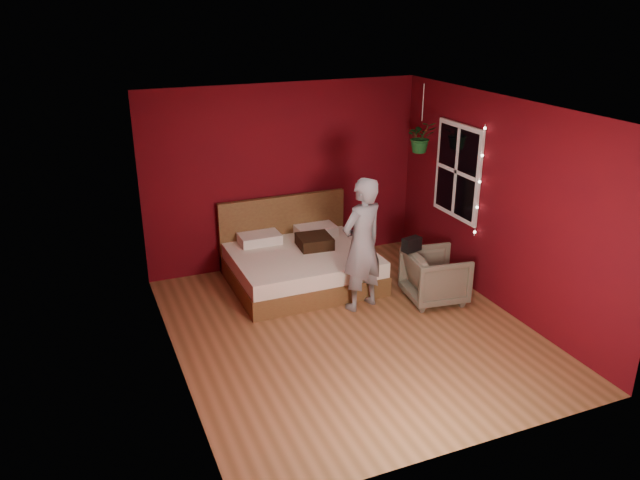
# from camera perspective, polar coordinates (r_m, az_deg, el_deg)

# --- Properties ---
(floor) EXTENTS (4.50, 4.50, 0.00)m
(floor) POSITION_cam_1_polar(r_m,az_deg,el_deg) (7.44, 2.79, -8.23)
(floor) COLOR #96613C
(floor) RESTS_ON ground
(room_walls) EXTENTS (4.04, 4.54, 2.62)m
(room_walls) POSITION_cam_1_polar(r_m,az_deg,el_deg) (6.76, 3.04, 4.22)
(room_walls) COLOR #58090F
(room_walls) RESTS_ON ground
(window) EXTENTS (0.05, 0.97, 1.27)m
(window) POSITION_cam_1_polar(r_m,az_deg,el_deg) (8.52, 12.45, 6.15)
(window) COLOR white
(window) RESTS_ON room_walls
(fairy_lights) EXTENTS (0.04, 0.04, 1.45)m
(fairy_lights) POSITION_cam_1_polar(r_m,az_deg,el_deg) (8.10, 14.39, 5.18)
(fairy_lights) COLOR silver
(fairy_lights) RESTS_ON room_walls
(bed) EXTENTS (1.88, 1.60, 1.03)m
(bed) POSITION_cam_1_polar(r_m,az_deg,el_deg) (8.52, -1.86, -2.15)
(bed) COLOR brown
(bed) RESTS_ON ground
(person) EXTENTS (0.71, 0.58, 1.69)m
(person) POSITION_cam_1_polar(r_m,az_deg,el_deg) (7.62, 3.85, -0.41)
(person) COLOR slate
(person) RESTS_ON ground
(armchair) EXTENTS (0.82, 0.80, 0.66)m
(armchair) POSITION_cam_1_polar(r_m,az_deg,el_deg) (8.11, 10.49, -3.30)
(armchair) COLOR #6A6854
(armchair) RESTS_ON ground
(handbag) EXTENTS (0.27, 0.18, 0.18)m
(handbag) POSITION_cam_1_polar(r_m,az_deg,el_deg) (7.95, 8.38, -0.39)
(handbag) COLOR black
(handbag) RESTS_ON armchair
(throw_pillow) EXTENTS (0.48, 0.48, 0.16)m
(throw_pillow) POSITION_cam_1_polar(r_m,az_deg,el_deg) (8.51, -0.51, -0.13)
(throw_pillow) COLOR black
(throw_pillow) RESTS_ON bed
(hanging_plant) EXTENTS (0.46, 0.42, 0.92)m
(hanging_plant) POSITION_cam_1_polar(r_m,az_deg,el_deg) (8.65, 9.22, 9.31)
(hanging_plant) COLOR silver
(hanging_plant) RESTS_ON room_walls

